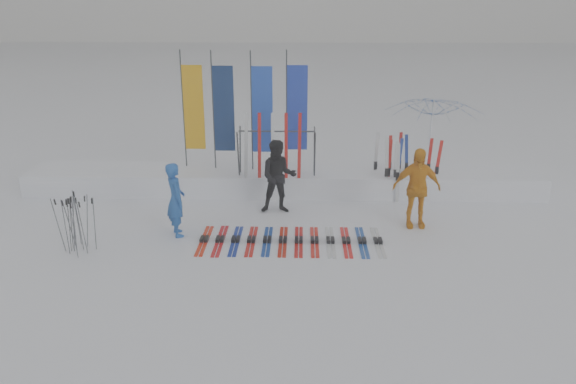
{
  "coord_description": "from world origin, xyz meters",
  "views": [
    {
      "loc": [
        0.49,
        -10.17,
        5.07
      ],
      "look_at": [
        0.2,
        1.6,
        1.0
      ],
      "focal_mm": 35.0,
      "sensor_mm": 36.0,
      "label": 1
    }
  ],
  "objects_px": {
    "person_yellow": "(416,188)",
    "person_blue": "(176,200)",
    "tent_canopy": "(431,139)",
    "ski_row": "(291,240)",
    "ski_rack": "(277,146)",
    "person_black": "(278,177)"
  },
  "relations": [
    {
      "from": "person_yellow",
      "to": "person_blue",
      "type": "bearing_deg",
      "value": -174.94
    },
    {
      "from": "person_blue",
      "to": "tent_canopy",
      "type": "xyz_separation_m",
      "value": [
        6.53,
        4.24,
        0.4
      ]
    },
    {
      "from": "tent_canopy",
      "to": "person_yellow",
      "type": "bearing_deg",
      "value": -106.86
    },
    {
      "from": "person_yellow",
      "to": "ski_rack",
      "type": "distance_m",
      "value": 3.93
    },
    {
      "from": "person_blue",
      "to": "ski_row",
      "type": "height_order",
      "value": "person_blue"
    },
    {
      "from": "ski_row",
      "to": "tent_canopy",
      "type": "bearing_deg",
      "value": 49.15
    },
    {
      "from": "person_black",
      "to": "ski_row",
      "type": "bearing_deg",
      "value": -83.09
    },
    {
      "from": "person_blue",
      "to": "person_yellow",
      "type": "distance_m",
      "value": 5.48
    },
    {
      "from": "person_yellow",
      "to": "tent_canopy",
      "type": "xyz_separation_m",
      "value": [
        1.09,
        3.59,
        0.3
      ]
    },
    {
      "from": "person_yellow",
      "to": "ski_row",
      "type": "distance_m",
      "value": 3.17
    },
    {
      "from": "person_blue",
      "to": "tent_canopy",
      "type": "bearing_deg",
      "value": -80.33
    },
    {
      "from": "person_yellow",
      "to": "tent_canopy",
      "type": "height_order",
      "value": "tent_canopy"
    },
    {
      "from": "ski_row",
      "to": "person_black",
      "type": "bearing_deg",
      "value": 100.7
    },
    {
      "from": "person_yellow",
      "to": "ski_rack",
      "type": "xyz_separation_m",
      "value": [
        -3.31,
        2.07,
        0.44
      ]
    },
    {
      "from": "person_blue",
      "to": "ski_rack",
      "type": "distance_m",
      "value": 3.5
    },
    {
      "from": "person_blue",
      "to": "person_yellow",
      "type": "height_order",
      "value": "person_yellow"
    },
    {
      "from": "person_blue",
      "to": "ski_row",
      "type": "bearing_deg",
      "value": -120.8
    },
    {
      "from": "person_black",
      "to": "ski_rack",
      "type": "xyz_separation_m",
      "value": [
        -0.09,
        1.22,
        0.46
      ]
    },
    {
      "from": "person_black",
      "to": "ski_rack",
      "type": "height_order",
      "value": "ski_rack"
    },
    {
      "from": "person_black",
      "to": "ski_row",
      "type": "height_order",
      "value": "person_black"
    },
    {
      "from": "ski_row",
      "to": "ski_rack",
      "type": "xyz_separation_m",
      "value": [
        -0.44,
        3.06,
        1.35
      ]
    },
    {
      "from": "person_black",
      "to": "person_yellow",
      "type": "relative_size",
      "value": 0.97
    }
  ]
}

